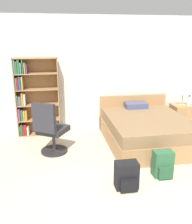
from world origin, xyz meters
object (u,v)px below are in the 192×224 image
Objects in this scene: water_bottle at (189,101)px; backpack_black at (127,176)px; bookshelf at (32,97)px; office_chair at (50,130)px; nightstand at (182,116)px; backpack_green at (163,164)px; table_lamp at (183,92)px; bed at (145,129)px.

water_bottle is 3.10m from backpack_black.
bookshelf is 1.66× the size of office_chair.
office_chair is 1.73m from backpack_black.
backpack_green is at bearing -124.25° from nightstand.
table_lamp reaches higher than nightstand.
bookshelf is 4.07× the size of table_lamp.
backpack_green is at bearing -127.40° from water_bottle.
nightstand is at bearing 17.11° from office_chair.
backpack_black is at bearing -119.02° from bed.
bookshelf is at bearing 178.04° from nightstand.
table_lamp is 2.55m from backpack_green.
water_bottle is at bearing 52.60° from backpack_green.
nightstand is 1.39× the size of backpack_black.
bed is 4.60× the size of backpack_green.
table_lamp is 1.04× the size of backpack_black.
office_chair reaches higher than nightstand.
nightstand is at bearing 131.73° from water_bottle.
water_bottle reaches higher than nightstand.
nightstand is (1.21, 0.75, -0.01)m from bed.
backpack_black is (-2.15, -2.18, -0.49)m from water_bottle.
office_chair is 2.44× the size of backpack_green.
backpack_green is (-1.37, -2.04, -0.68)m from table_lamp.
backpack_black is (-2.06, -2.28, -0.09)m from nightstand.
backpack_black is (1.08, -1.31, -0.28)m from office_chair.
office_chair is at bearing -163.10° from table_lamp.
water_bottle reaches higher than backpack_green.
bed is 3.48× the size of nightstand.
bookshelf reaches higher than backpack_green.
office_chair reaches higher than backpack_green.
bookshelf is at bearing 176.45° from water_bottle.
nightstand is (3.14, 0.97, -0.20)m from office_chair.
nightstand is at bearing 47.91° from backpack_black.
water_bottle is at bearing -48.27° from nightstand.
table_lamp is 1.65× the size of water_bottle.
bed is at bearing -20.52° from bookshelf.
office_chair is 3.30m from nightstand.
bookshelf is 3.06× the size of nightstand.
office_chair is 3.27m from table_lamp.
bookshelf is at bearing 121.34° from backpack_black.
backpack_black is at bearing -50.46° from office_chair.
bookshelf reaches higher than bed.
bookshelf is 0.88× the size of bed.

